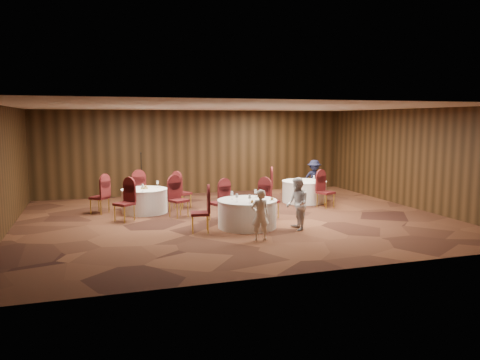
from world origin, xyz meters
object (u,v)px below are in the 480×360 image
object	(u,v)px
table_left	(145,201)
woman_b	(297,204)
mic_stand	(142,186)
woman_a	(260,215)
table_main	(247,213)
table_right	(304,191)
man_c	(314,178)

from	to	relation	value
table_left	woman_b	size ratio (longest dim) A/B	1.03
mic_stand	woman_a	bearing A→B (deg)	-72.60
table_left	woman_b	distance (m)	4.97
table_main	table_right	distance (m)	4.36
table_left	man_c	bearing A→B (deg)	10.02
woman_a	mic_stand	bearing A→B (deg)	-69.24
table_main	table_right	world-z (taller)	same
table_main	mic_stand	bearing A→B (deg)	113.08
table_right	woman_a	bearing A→B (deg)	-126.33
table_main	table_right	bearing A→B (deg)	44.37
table_right	woman_b	size ratio (longest dim) A/B	1.12
table_right	man_c	bearing A→B (deg)	47.16
table_main	man_c	size ratio (longest dim) A/B	1.15
mic_stand	woman_b	size ratio (longest dim) A/B	1.24
woman_b	man_c	bearing A→B (deg)	154.43
mic_stand	woman_b	bearing A→B (deg)	-60.23
table_right	woman_a	distance (m)	5.51
table_main	man_c	bearing A→B (deg)	44.98
mic_stand	man_c	bearing A→B (deg)	-11.47
mic_stand	woman_a	xyz separation A→B (m)	(2.06, -6.58, 0.11)
table_main	table_left	distance (m)	3.69
table_main	woman_a	distance (m)	1.42
woman_a	woman_b	distance (m)	1.48
man_c	woman_a	bearing A→B (deg)	-101.72
man_c	table_main	bearing A→B (deg)	-109.23
table_left	mic_stand	distance (m)	2.37
table_main	table_left	size ratio (longest dim) A/B	1.12
table_left	woman_b	bearing A→B (deg)	-44.87
table_right	man_c	size ratio (longest dim) A/B	1.12
table_main	mic_stand	size ratio (longest dim) A/B	0.93
woman_b	man_c	xyz separation A→B (m)	(2.81, 4.61, 0.00)
mic_stand	man_c	world-z (taller)	mic_stand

